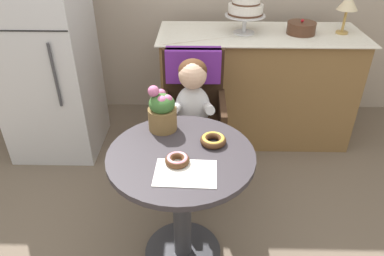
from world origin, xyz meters
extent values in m
plane|color=#6B5B4C|center=(0.00, 0.00, 0.00)|extent=(8.00, 8.00, 0.00)
cylinder|color=#332D33|center=(0.00, 0.00, 0.70)|extent=(0.72, 0.72, 0.03)
cylinder|color=#333338|center=(0.00, 0.00, 0.34)|extent=(0.10, 0.10, 0.69)
cylinder|color=#333338|center=(0.00, 0.00, 0.01)|extent=(0.44, 0.44, 0.02)
cube|color=#332114|center=(0.04, 0.61, 0.47)|extent=(0.42, 0.42, 0.04)
cube|color=#332114|center=(0.04, 0.80, 0.72)|extent=(0.40, 0.04, 0.46)
cube|color=#332114|center=(-0.15, 0.61, 0.58)|extent=(0.04, 0.38, 0.18)
cube|color=#332114|center=(0.23, 0.61, 0.58)|extent=(0.04, 0.38, 0.18)
cube|color=#6B2893|center=(0.04, 0.80, 0.84)|extent=(0.36, 0.11, 0.22)
cylinder|color=#332114|center=(-0.14, 0.43, 0.23)|extent=(0.03, 0.03, 0.45)
cylinder|color=#332114|center=(0.22, 0.43, 0.23)|extent=(0.03, 0.03, 0.45)
cylinder|color=#332114|center=(-0.14, 0.79, 0.23)|extent=(0.03, 0.03, 0.45)
cylinder|color=#332114|center=(0.22, 0.79, 0.23)|extent=(0.03, 0.03, 0.45)
ellipsoid|color=silver|center=(0.04, 0.59, 0.64)|extent=(0.22, 0.16, 0.30)
sphere|color=#E0B293|center=(0.04, 0.58, 0.87)|extent=(0.17, 0.17, 0.17)
ellipsoid|color=#4C2D19|center=(0.04, 0.60, 0.89)|extent=(0.17, 0.17, 0.14)
cylinder|color=silver|center=(-0.05, 0.50, 0.69)|extent=(0.08, 0.23, 0.13)
sphere|color=#E0B293|center=(-0.04, 0.43, 0.62)|extent=(0.06, 0.06, 0.06)
cylinder|color=silver|center=(0.14, 0.50, 0.69)|extent=(0.08, 0.23, 0.13)
sphere|color=#E0B293|center=(0.13, 0.43, 0.62)|extent=(0.06, 0.06, 0.06)
cylinder|color=#3F4760|center=(-0.01, 0.51, 0.53)|extent=(0.09, 0.22, 0.09)
cylinder|color=#3F4760|center=(-0.01, 0.40, 0.36)|extent=(0.08, 0.08, 0.26)
cylinder|color=#3F4760|center=(0.10, 0.51, 0.53)|extent=(0.09, 0.22, 0.09)
cylinder|color=#3F4760|center=(0.10, 0.40, 0.36)|extent=(0.08, 0.08, 0.26)
cube|color=white|center=(0.03, -0.15, 0.72)|extent=(0.28, 0.21, 0.00)
torus|color=#4C2D19|center=(-0.01, -0.08, 0.74)|extent=(0.11, 0.11, 0.04)
torus|color=pink|center=(-0.01, -0.08, 0.75)|extent=(0.10, 0.10, 0.02)
torus|color=#4C2D19|center=(0.16, 0.09, 0.74)|extent=(0.13, 0.13, 0.04)
torus|color=gold|center=(0.16, 0.09, 0.75)|extent=(0.12, 0.12, 0.02)
cylinder|color=brown|center=(-0.11, 0.22, 0.78)|extent=(0.15, 0.15, 0.12)
ellipsoid|color=#38662D|center=(-0.11, 0.22, 0.87)|extent=(0.14, 0.14, 0.10)
sphere|color=#CC6699|center=(-0.08, 0.22, 0.90)|extent=(0.05, 0.05, 0.05)
sphere|color=#CC6699|center=(-0.11, 0.27, 0.90)|extent=(0.05, 0.05, 0.05)
sphere|color=#CC6699|center=(-0.15, 0.23, 0.94)|extent=(0.06, 0.06, 0.06)
sphere|color=#CC6699|center=(-0.10, 0.20, 0.90)|extent=(0.06, 0.06, 0.06)
cube|color=olive|center=(0.55, 1.30, 0.45)|extent=(1.50, 0.56, 0.90)
cube|color=white|center=(0.55, 1.30, 0.90)|extent=(1.56, 0.62, 0.01)
cylinder|color=silver|center=(0.42, 1.30, 0.91)|extent=(0.16, 0.16, 0.01)
cylinder|color=silver|center=(0.42, 1.30, 0.97)|extent=(0.03, 0.03, 0.12)
cylinder|color=silver|center=(0.42, 1.30, 1.03)|extent=(0.30, 0.30, 0.01)
cylinder|color=white|center=(0.42, 1.30, 1.08)|extent=(0.26, 0.25, 0.08)
cylinder|color=#4C2D1E|center=(0.42, 1.30, 1.05)|extent=(0.26, 0.26, 0.01)
cylinder|color=white|center=(0.42, 1.30, 1.14)|extent=(0.20, 0.20, 0.06)
cylinder|color=#4C2D1E|center=(0.42, 1.30, 1.12)|extent=(0.21, 0.21, 0.01)
cylinder|color=#4C2D1E|center=(0.84, 1.29, 0.94)|extent=(0.21, 0.21, 0.09)
sphere|color=red|center=(0.84, 1.29, 1.00)|extent=(0.02, 0.02, 0.02)
cylinder|color=#B28C47|center=(1.16, 1.31, 0.91)|extent=(0.09, 0.09, 0.01)
cylinder|color=#B28C47|center=(1.16, 1.31, 0.99)|extent=(0.02, 0.02, 0.16)
cone|color=beige|center=(1.16, 1.31, 1.13)|extent=(0.15, 0.15, 0.11)
cube|color=silver|center=(-1.05, 1.10, 0.85)|extent=(0.64, 0.60, 1.70)
cube|color=black|center=(-1.05, 0.80, 1.06)|extent=(0.63, 0.01, 0.01)
cylinder|color=#3F3F44|center=(-0.87, 0.79, 0.77)|extent=(0.02, 0.02, 0.45)
camera|label=1|loc=(0.08, -1.39, 1.74)|focal=33.60mm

